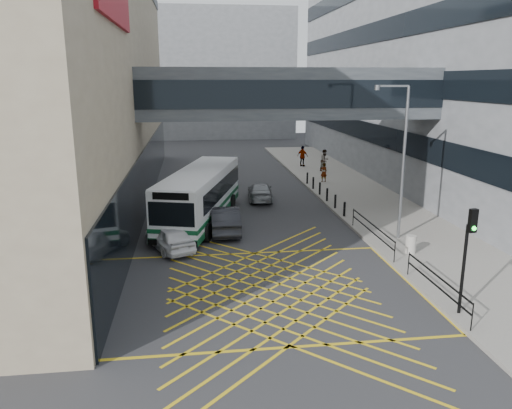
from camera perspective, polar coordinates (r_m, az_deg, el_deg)
name	(u,v)px	position (r m, az deg, el deg)	size (l,w,h in m)	color
ground	(269,290)	(20.59, 1.45, -9.76)	(120.00, 120.00, 0.00)	#333335
building_right	(496,60)	(50.42, 25.78, 14.67)	(24.09, 44.00, 20.00)	slate
building_far	(195,75)	(78.61, -6.93, 14.51)	(28.00, 16.00, 18.00)	slate
skybridge	(288,93)	(31.18, 3.67, 12.56)	(20.00, 4.10, 3.00)	#40454A
pavement	(360,198)	(36.60, 11.84, 0.79)	(6.00, 54.00, 0.16)	gray
box_junction	(269,290)	(20.59, 1.45, -9.75)	(12.00, 9.00, 0.01)	gold
bus	(201,194)	(29.88, -6.33, 1.17)	(5.50, 11.45, 3.13)	white
car_white	(169,237)	(25.41, -9.88, -3.65)	(1.72, 4.20, 1.34)	white
car_dark	(225,219)	(27.93, -3.60, -1.68)	(1.85, 4.72, 1.48)	black
car_silver	(260,191)	(35.33, 0.47, 1.55)	(1.74, 4.13, 1.28)	gray
traffic_light	(468,246)	(18.81, 23.06, -4.43)	(0.29, 0.46, 3.92)	black
street_lamp	(401,153)	(26.61, 16.19, 5.64)	(1.80, 0.39, 7.90)	slate
litter_bin	(411,244)	(25.27, 17.27, -4.37)	(0.50, 0.50, 0.87)	#ADA89E
kerb_railings	(397,249)	(23.53, 15.81, -4.91)	(0.05, 12.54, 1.00)	black
bollards	(323,191)	(35.68, 7.71, 1.49)	(0.14, 10.14, 0.90)	black
pedestrian_a	(324,172)	(41.21, 7.74, 3.65)	(0.62, 0.44, 1.55)	gray
pedestrian_b	(325,160)	(46.14, 7.86, 5.02)	(0.96, 0.56, 1.96)	gray
pedestrian_c	(303,156)	(48.39, 5.35, 5.51)	(1.16, 0.56, 1.96)	gray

